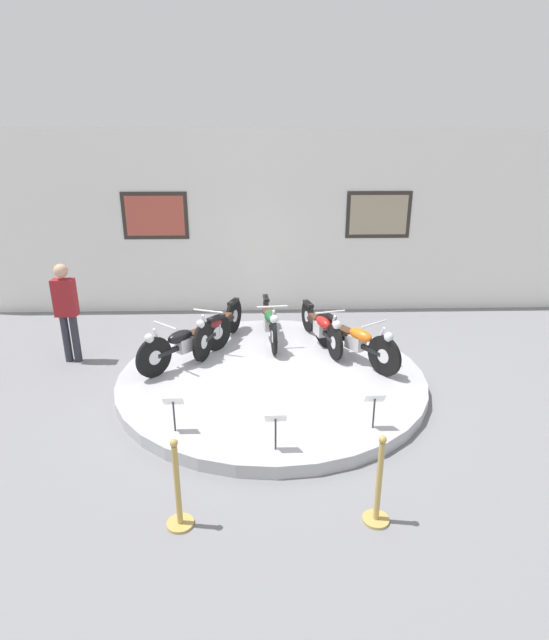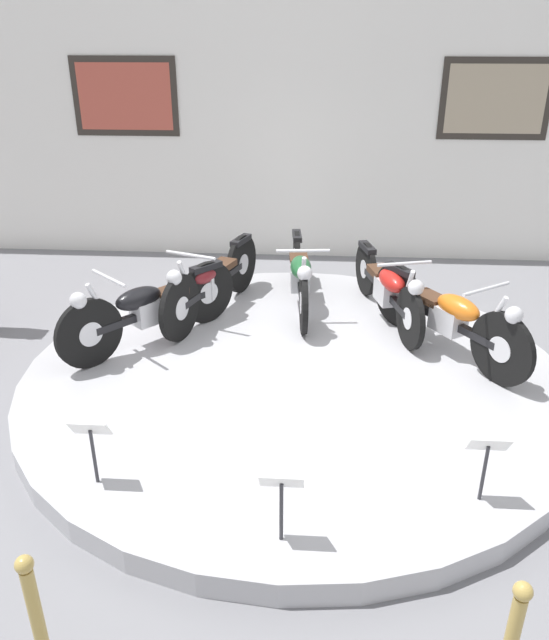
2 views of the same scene
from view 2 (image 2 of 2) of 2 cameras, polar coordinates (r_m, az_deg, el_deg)
ground_plane at (r=5.77m, az=1.80°, el=-6.01°), size 60.00×60.00×0.00m
display_platform at (r=5.73m, az=1.81°, el=-5.23°), size 4.87×4.87×0.18m
back_wall at (r=8.70m, az=2.98°, el=18.42°), size 14.00×0.22×3.91m
motorcycle_black at (r=6.06m, az=-11.46°, el=1.21°), size 1.37×1.54×0.80m
motorcycle_maroon at (r=6.60m, az=-5.82°, el=3.68°), size 0.77×1.92×0.81m
motorcycle_green at (r=6.78m, az=2.36°, el=4.24°), size 0.54×1.98×0.79m
motorcycle_red at (r=6.56m, az=10.33°, el=3.00°), size 0.64×1.91×0.78m
motorcycle_orange at (r=5.99m, az=15.64°, el=0.45°), size 1.18×1.69×0.80m
info_placard_front_left at (r=4.34m, az=-16.43°, el=-10.24°), size 0.26×0.11×0.51m
info_placard_front_centre at (r=3.76m, az=0.64°, el=-15.38°), size 0.26×0.11×0.51m
info_placard_front_right at (r=4.25m, az=18.88°, el=-11.47°), size 0.26×0.11×0.51m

